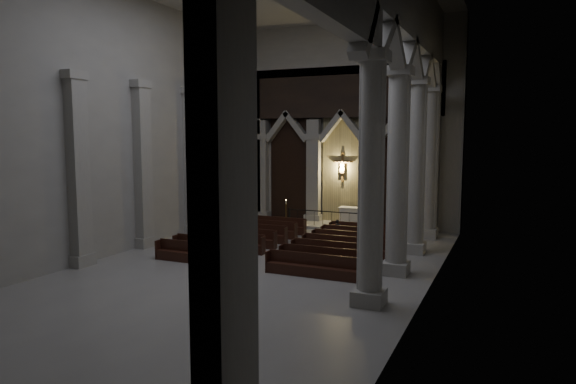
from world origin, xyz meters
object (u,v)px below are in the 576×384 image
object	(u,v)px
altar	(356,216)
pews	(289,244)
altar_rail	(331,217)
worshipper	(338,230)
candle_stand_right	(377,226)
candle_stand_left	(286,219)

from	to	relation	value
altar	pews	bearing A→B (deg)	-98.56
altar_rail	worshipper	world-z (taller)	altar_rail
candle_stand_right	pews	world-z (taller)	candle_stand_right
worshipper	candle_stand_left	bearing A→B (deg)	123.31
candle_stand_right	pews	bearing A→B (deg)	-115.57
altar	altar_rail	bearing A→B (deg)	-131.32
candle_stand_right	pews	size ratio (longest dim) A/B	0.16
candle_stand_left	altar	bearing A→B (deg)	17.42
candle_stand_left	altar_rail	bearing A→B (deg)	-0.02
candle_stand_left	candle_stand_right	bearing A→B (deg)	-2.89
candle_stand_left	worshipper	distance (m)	5.03
candle_stand_right	pews	xyz separation A→B (m)	(-2.78, -5.81, -0.12)
altar_rail	candle_stand_left	size ratio (longest dim) A/B	3.43
candle_stand_right	altar	bearing A→B (deg)	137.28
pews	worshipper	distance (m)	3.57
altar_rail	worshipper	size ratio (longest dim) A/B	5.12
candle_stand_left	pews	size ratio (longest dim) A/B	0.17
altar_rail	candle_stand_right	bearing A→B (deg)	-5.87
altar	worshipper	size ratio (longest dim) A/B	1.89
altar_rail	candle_stand_left	xyz separation A→B (m)	(-2.90, 0.00, -0.28)
candle_stand_right	candle_stand_left	bearing A→B (deg)	177.11
candle_stand_left	candle_stand_right	distance (m)	5.69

